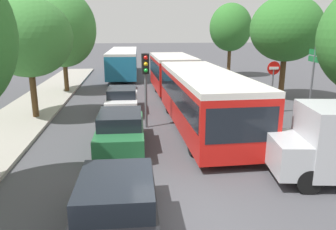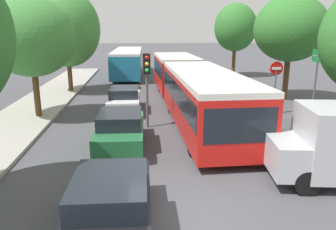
{
  "view_description": "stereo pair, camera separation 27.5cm",
  "coord_description": "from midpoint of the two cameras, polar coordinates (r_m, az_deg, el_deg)",
  "views": [
    {
      "loc": [
        -1.25,
        -6.92,
        4.46
      ],
      "look_at": [
        0.2,
        5.33,
        1.2
      ],
      "focal_mm": 35.0,
      "sensor_mm": 36.0,
      "label": 1
    },
    {
      "loc": [
        -0.98,
        -6.95,
        4.46
      ],
      "look_at": [
        0.2,
        5.33,
        1.2
      ],
      "focal_mm": 35.0,
      "sensor_mm": 36.0,
      "label": 2
    }
  ],
  "objects": [
    {
      "name": "articulated_bus",
      "position": [
        18.44,
        2.93,
        5.56
      ],
      "size": [
        3.0,
        17.58,
        2.6
      ],
      "rotation": [
        0.0,
        0.0,
        -1.55
      ],
      "color": "red",
      "rests_on": "ground"
    },
    {
      "name": "queued_car_white",
      "position": [
        18.23,
        -8.41,
        2.69
      ],
      "size": [
        1.73,
        3.91,
        1.35
      ],
      "rotation": [
        0.0,
        0.0,
        1.55
      ],
      "color": "white",
      "rests_on": "ground"
    },
    {
      "name": "tree_right_far",
      "position": [
        32.17,
        10.42,
        14.57
      ],
      "size": [
        3.91,
        3.91,
        6.77
      ],
      "color": "#51381E",
      "rests_on": "ground"
    },
    {
      "name": "tree_right_mid",
      "position": [
        22.26,
        19.59,
        13.96
      ],
      "size": [
        4.48,
        4.48,
        6.49
      ],
      "color": "#51381E",
      "rests_on": "ground"
    },
    {
      "name": "no_entry_sign",
      "position": [
        18.1,
        17.38,
        5.94
      ],
      "size": [
        0.7,
        0.08,
        2.82
      ],
      "rotation": [
        0.0,
        0.0,
        -1.57
      ],
      "color": "#56595E",
      "rests_on": "ground"
    },
    {
      "name": "direction_sign_post",
      "position": [
        18.3,
        23.63,
        7.61
      ],
      "size": [
        0.24,
        1.4,
        3.6
      ],
      "rotation": [
        0.0,
        0.0,
        3.01
      ],
      "color": "#56595E",
      "rests_on": "ground"
    },
    {
      "name": "city_bus_rear",
      "position": [
        32.5,
        -8.03,
        9.33
      ],
      "size": [
        2.89,
        11.59,
        2.48
      ],
      "rotation": [
        0.0,
        0.0,
        1.54
      ],
      "color": "teal",
      "rests_on": "ground"
    },
    {
      "name": "tree_left_far",
      "position": [
        24.22,
        -18.39,
        13.77
      ],
      "size": [
        4.6,
        4.6,
        7.09
      ],
      "color": "#51381E",
      "rests_on": "ground"
    },
    {
      "name": "kerb_strip_left",
      "position": [
        20.91,
        -22.35,
        1.57
      ],
      "size": [
        3.2,
        35.42,
        0.14
      ],
      "primitive_type": "cube",
      "color": "#9E998E",
      "rests_on": "ground"
    },
    {
      "name": "tree_left_mid",
      "position": [
        17.55,
        -23.49,
        12.01
      ],
      "size": [
        4.22,
        4.22,
        5.98
      ],
      "color": "#51381E",
      "rests_on": "ground"
    },
    {
      "name": "ground_plane",
      "position": [
        8.32,
        2.1,
        -17.63
      ],
      "size": [
        200.0,
        200.0,
        0.0
      ],
      "primitive_type": "plane",
      "color": "#47474C"
    },
    {
      "name": "queued_car_green",
      "position": [
        12.71,
        -8.85,
        -2.51
      ],
      "size": [
        1.82,
        4.11,
        1.41
      ],
      "rotation": [
        0.0,
        0.0,
        1.55
      ],
      "color": "#236638",
      "rests_on": "ground"
    },
    {
      "name": "traffic_light",
      "position": [
        14.78,
        -4.47,
        7.14
      ],
      "size": [
        0.34,
        0.37,
        3.4
      ],
      "rotation": [
        0.0,
        0.0,
        -1.47
      ],
      "color": "#56595E",
      "rests_on": "ground"
    },
    {
      "name": "queued_car_black",
      "position": [
        7.51,
        -9.97,
        -15.34
      ],
      "size": [
        1.82,
        4.1,
        1.41
      ],
      "rotation": [
        0.0,
        0.0,
        1.55
      ],
      "color": "black",
      "rests_on": "ground"
    }
  ]
}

